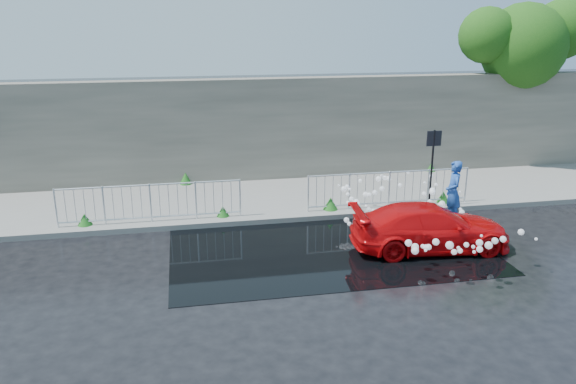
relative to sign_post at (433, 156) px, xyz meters
The scene contains 13 objects.
ground 5.50m from the sign_post, 143.57° to the right, with size 90.00×90.00×0.00m, color black.
pavement 4.90m from the sign_post, 155.66° to the left, with size 30.00×4.00×0.15m, color slate.
curb 4.51m from the sign_post, behind, with size 30.00×0.25×0.16m, color slate.
retaining_wall 5.87m from the sign_post, 135.69° to the left, with size 30.00×0.60×3.50m, color #555148.
puddle 4.59m from the sign_post, 150.42° to the right, with size 8.00×5.00×0.01m, color black.
sign_post is the anchor object (origin of this frame).
tree 7.54m from the sign_post, 38.70° to the left, with size 5.12×3.15×6.31m.
railing_left 8.26m from the sign_post, behind, with size 5.05×0.05×1.10m.
railing_right 1.57m from the sign_post, 168.23° to the left, with size 5.05×0.05×1.10m.
weeds 4.81m from the sign_post, 161.51° to the left, with size 12.17×3.93×0.41m.
water_spray 2.56m from the sign_post, 125.88° to the right, with size 3.67×5.70×0.96m.
red_car 3.18m from the sign_post, 114.17° to the right, with size 1.62×3.99×1.16m, color red.
person 1.34m from the sign_post, 78.85° to the right, with size 0.66×0.44×1.82m, color #214EA7.
Camera 1 is at (-3.02, -11.91, 5.67)m, focal length 35.00 mm.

